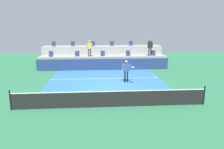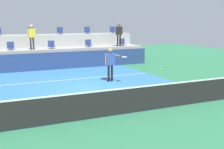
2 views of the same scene
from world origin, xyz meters
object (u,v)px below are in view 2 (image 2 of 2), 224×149
stadium_chair_lower_center (52,45)px  stadium_chair_upper_right (87,31)px  stadium_chair_lower_far_right (122,43)px  spectator_in_grey (32,35)px  stadium_chair_upper_mid_left (31,32)px  stadium_chair_upper_far_right (113,30)px  tennis_ball (161,69)px  stadium_chair_lower_left (11,47)px  tennis_player (111,61)px  spectator_leaning_on_rail (119,32)px  stadium_chair_lower_right (89,44)px  stadium_chair_upper_mid_right (60,31)px

stadium_chair_lower_center → stadium_chair_upper_right: (3.24, 1.80, 0.85)m
stadium_chair_lower_far_right → spectator_in_grey: 6.75m
stadium_chair_lower_far_right → stadium_chair_upper_mid_left: bearing=164.2°
stadium_chair_upper_far_right → spectator_in_grey: (-6.73, -2.18, -0.11)m
stadium_chair_upper_far_right → tennis_ball: size_ratio=7.65×
spectator_in_grey → tennis_ball: (4.75, -7.64, -1.40)m
stadium_chair_lower_left → stadium_chair_upper_right: size_ratio=1.00×
tennis_player → stadium_chair_lower_left: bearing=124.5°
stadium_chair_upper_far_right → stadium_chair_lower_center: bearing=-161.5°
tennis_player → spectator_leaning_on_rail: (3.27, 5.77, 1.21)m
stadium_chair_lower_center → tennis_player: stadium_chair_lower_center is taller
stadium_chair_upper_far_right → stadium_chair_lower_left: bearing=-167.3°
stadium_chair_lower_left → stadium_chair_upper_far_right: (8.01, 1.80, 0.85)m
stadium_chair_lower_center → stadium_chair_lower_left: bearing=180.0°
stadium_chair_upper_mid_left → stadium_chair_upper_far_right: 6.40m
spectator_in_grey → tennis_ball: size_ratio=23.64×
stadium_chair_lower_far_right → spectator_leaning_on_rail: (-0.48, -0.38, 0.81)m
tennis_player → tennis_ball: (1.80, -1.86, -0.26)m
stadium_chair_lower_center → stadium_chair_upper_mid_left: size_ratio=1.00×
stadium_chair_upper_right → tennis_player: stadium_chair_upper_right is taller
stadium_chair_lower_right → tennis_player: size_ratio=0.30×
stadium_chair_lower_center → stadium_chair_lower_far_right: (5.36, 0.00, 0.00)m
stadium_chair_lower_right → stadium_chair_upper_mid_right: 2.53m
stadium_chair_lower_left → stadium_chair_upper_right: 6.19m
stadium_chair_lower_center → tennis_ball: stadium_chair_lower_center is taller
stadium_chair_upper_far_right → tennis_ball: bearing=-101.4°
tennis_player → stadium_chair_lower_center: bearing=104.6°
stadium_chair_upper_mid_right → spectator_in_grey: bearing=-138.1°
stadium_chair_upper_mid_right → stadium_chair_lower_far_right: bearing=-22.9°
stadium_chair_lower_right → tennis_ball: bearing=-84.7°
tennis_player → spectator_leaning_on_rail: 6.74m
tennis_player → spectator_in_grey: bearing=117.0°
stadium_chair_lower_far_right → stadium_chair_upper_mid_left: (-6.36, 1.80, 0.85)m
stadium_chair_lower_center → tennis_ball: size_ratio=7.65×
stadium_chair_lower_left → spectator_leaning_on_rail: 7.55m
stadium_chair_upper_far_right → tennis_player: stadium_chair_upper_far_right is taller
stadium_chair_lower_right → stadium_chair_upper_right: size_ratio=1.00×
stadium_chair_upper_mid_right → spectator_leaning_on_rail: bearing=-30.0°
spectator_in_grey → stadium_chair_upper_mid_right: bearing=41.9°
stadium_chair_upper_mid_left → stadium_chair_lower_center: bearing=-60.8°
stadium_chair_lower_left → stadium_chair_upper_mid_left: bearing=48.1°
stadium_chair_upper_mid_right → tennis_ball: size_ratio=7.65×
stadium_chair_lower_center → stadium_chair_upper_far_right: size_ratio=1.00×
tennis_player → spectator_in_grey: spectator_in_grey is taller
stadium_chair_lower_center → spectator_leaning_on_rail: size_ratio=0.31×
tennis_ball → stadium_chair_upper_mid_right: bearing=103.2°
stadium_chair_lower_far_right → stadium_chair_upper_mid_right: 4.70m
stadium_chair_lower_right → stadium_chair_lower_far_right: size_ratio=1.00×
spectator_leaning_on_rail → stadium_chair_upper_right: bearing=126.8°
stadium_chair_upper_mid_left → spectator_in_grey: (-0.33, -2.18, -0.11)m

